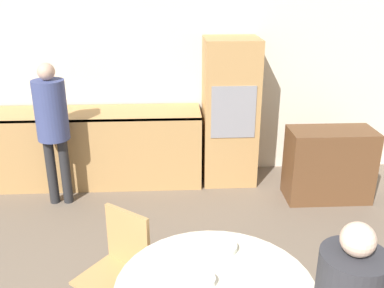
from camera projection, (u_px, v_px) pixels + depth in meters
name	position (u px, v px, depth m)	size (l,w,h in m)	color
wall_back	(181.00, 71.00, 5.21)	(6.37, 0.05, 2.60)	silver
kitchen_counter	(94.00, 146.00, 5.14)	(2.54, 0.60, 0.90)	tan
oven_unit	(230.00, 112.00, 5.08)	(0.63, 0.59, 1.73)	tan
sideboard	(329.00, 165.00, 4.77)	(0.93, 0.45, 0.82)	brown
chair_far_left	(120.00, 265.00, 2.98)	(0.56, 0.56, 0.88)	tan
person_standing	(52.00, 120.00, 4.47)	(0.33, 0.33, 1.57)	#262628
bowl_near	(204.00, 281.00, 2.39)	(0.13, 0.13, 0.04)	white
bowl_centre	(224.00, 248.00, 2.69)	(0.17, 0.17, 0.04)	silver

